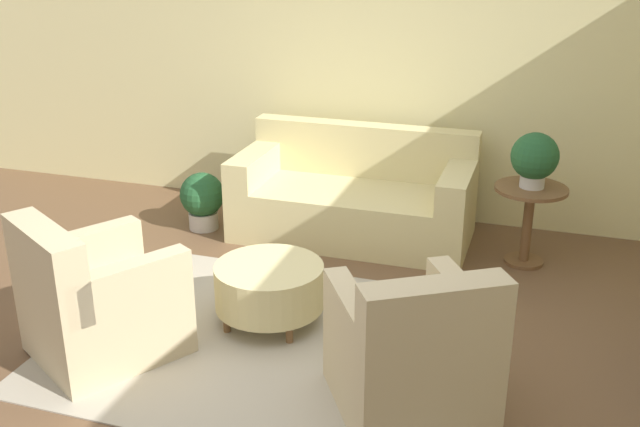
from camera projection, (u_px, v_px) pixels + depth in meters
ground_plane at (274, 343)px, 5.03m from camera, size 16.00×16.00×0.00m
wall_back at (375, 66)px, 6.88m from camera, size 9.22×0.12×2.80m
rug at (274, 342)px, 5.03m from camera, size 2.86×2.22×0.01m
couch at (354, 199)px, 6.66m from camera, size 2.06×0.98×0.94m
armchair_left at (97, 304)px, 4.77m from camera, size 1.12×1.15×0.96m
armchair_right at (412, 357)px, 4.19m from camera, size 1.12×1.15×0.96m
ottoman_table at (269, 286)px, 5.19m from camera, size 0.76×0.76×0.43m
side_table at (529, 211)px, 6.05m from camera, size 0.58×0.58×0.67m
potted_plant_on_side_table at (535, 158)px, 5.88m from camera, size 0.38×0.38×0.45m
potted_plant_floor at (202, 198)px, 6.80m from camera, size 0.40×0.40×0.53m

